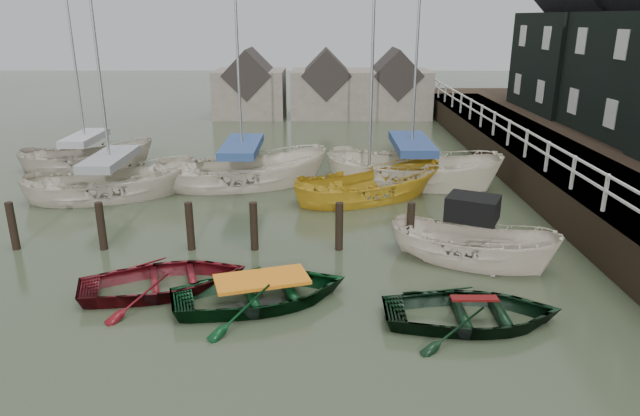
{
  "coord_description": "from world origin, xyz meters",
  "views": [
    {
      "loc": [
        0.7,
        -12.01,
        6.29
      ],
      "look_at": [
        0.66,
        2.54,
        1.4
      ],
      "focal_mm": 32.0,
      "sensor_mm": 36.0,
      "label": 1
    }
  ],
  "objects_px": {
    "sailboat_e": "(89,166)",
    "rowboat_red": "(166,290)",
    "motorboat": "(470,259)",
    "sailboat_d": "(410,182)",
    "rowboat_dkgreen": "(472,323)",
    "sailboat_a": "(114,195)",
    "rowboat_green": "(263,303)",
    "sailboat_b": "(243,183)",
    "sailboat_c": "(368,198)"
  },
  "relations": [
    {
      "from": "sailboat_e",
      "to": "rowboat_red",
      "type": "bearing_deg",
      "value": -167.12
    },
    {
      "from": "motorboat",
      "to": "sailboat_d",
      "type": "xyz_separation_m",
      "value": [
        -0.49,
        7.7,
        -0.03
      ]
    },
    {
      "from": "rowboat_dkgreen",
      "to": "sailboat_a",
      "type": "xyz_separation_m",
      "value": [
        -10.91,
        9.11,
        0.07
      ]
    },
    {
      "from": "rowboat_green",
      "to": "sailboat_d",
      "type": "distance_m",
      "value": 11.12
    },
    {
      "from": "rowboat_red",
      "to": "sailboat_d",
      "type": "height_order",
      "value": "sailboat_d"
    },
    {
      "from": "sailboat_b",
      "to": "sailboat_d",
      "type": "distance_m",
      "value": 6.6
    },
    {
      "from": "sailboat_b",
      "to": "sailboat_e",
      "type": "bearing_deg",
      "value": 55.8
    },
    {
      "from": "rowboat_red",
      "to": "motorboat",
      "type": "relative_size",
      "value": 0.83
    },
    {
      "from": "rowboat_green",
      "to": "sailboat_e",
      "type": "bearing_deg",
      "value": 18.47
    },
    {
      "from": "sailboat_b",
      "to": "sailboat_e",
      "type": "relative_size",
      "value": 1.27
    },
    {
      "from": "sailboat_b",
      "to": "sailboat_c",
      "type": "xyz_separation_m",
      "value": [
        4.79,
        -1.71,
        -0.05
      ]
    },
    {
      "from": "motorboat",
      "to": "sailboat_c",
      "type": "distance_m",
      "value": 6.17
    },
    {
      "from": "rowboat_green",
      "to": "sailboat_c",
      "type": "xyz_separation_m",
      "value": [
        3.08,
        8.02,
        0.02
      ]
    },
    {
      "from": "rowboat_red",
      "to": "sailboat_d",
      "type": "relative_size",
      "value": 0.3
    },
    {
      "from": "rowboat_dkgreen",
      "to": "sailboat_b",
      "type": "bearing_deg",
      "value": 31.18
    },
    {
      "from": "sailboat_c",
      "to": "rowboat_dkgreen",
      "type": "bearing_deg",
      "value": 165.49
    },
    {
      "from": "rowboat_red",
      "to": "rowboat_green",
      "type": "bearing_deg",
      "value": -122.8
    },
    {
      "from": "rowboat_dkgreen",
      "to": "sailboat_e",
      "type": "height_order",
      "value": "sailboat_e"
    },
    {
      "from": "motorboat",
      "to": "sailboat_a",
      "type": "xyz_separation_m",
      "value": [
        -11.66,
        5.9,
        -0.02
      ]
    },
    {
      "from": "rowboat_green",
      "to": "sailboat_b",
      "type": "distance_m",
      "value": 9.89
    },
    {
      "from": "sailboat_b",
      "to": "rowboat_red",
      "type": "bearing_deg",
      "value": 162.67
    },
    {
      "from": "rowboat_dkgreen",
      "to": "sailboat_d",
      "type": "height_order",
      "value": "sailboat_d"
    },
    {
      "from": "motorboat",
      "to": "rowboat_green",
      "type": "bearing_deg",
      "value": 138.84
    },
    {
      "from": "rowboat_green",
      "to": "motorboat",
      "type": "relative_size",
      "value": 0.85
    },
    {
      "from": "motorboat",
      "to": "sailboat_e",
      "type": "height_order",
      "value": "sailboat_e"
    },
    {
      "from": "sailboat_d",
      "to": "sailboat_e",
      "type": "xyz_separation_m",
      "value": [
        -13.79,
        2.53,
        0.0
      ]
    },
    {
      "from": "rowboat_red",
      "to": "sailboat_a",
      "type": "relative_size",
      "value": 0.34
    },
    {
      "from": "rowboat_dkgreen",
      "to": "sailboat_e",
      "type": "bearing_deg",
      "value": 45.61
    },
    {
      "from": "sailboat_e",
      "to": "sailboat_d",
      "type": "bearing_deg",
      "value": -116.17
    },
    {
      "from": "rowboat_green",
      "to": "sailboat_e",
      "type": "distance_m",
      "value": 15.36
    },
    {
      "from": "rowboat_red",
      "to": "sailboat_b",
      "type": "height_order",
      "value": "sailboat_b"
    },
    {
      "from": "motorboat",
      "to": "sailboat_c",
      "type": "relative_size",
      "value": 0.44
    },
    {
      "from": "sailboat_c",
      "to": "sailboat_d",
      "type": "height_order",
      "value": "sailboat_d"
    },
    {
      "from": "sailboat_a",
      "to": "sailboat_d",
      "type": "xyz_separation_m",
      "value": [
        11.17,
        1.8,
        -0.0
      ]
    },
    {
      "from": "rowboat_green",
      "to": "sailboat_a",
      "type": "xyz_separation_m",
      "value": [
        -6.28,
        8.19,
        0.07
      ]
    },
    {
      "from": "sailboat_d",
      "to": "motorboat",
      "type": "bearing_deg",
      "value": -156.17
    },
    {
      "from": "sailboat_c",
      "to": "sailboat_e",
      "type": "bearing_deg",
      "value": 45.09
    },
    {
      "from": "motorboat",
      "to": "sailboat_e",
      "type": "bearing_deg",
      "value": 80.08
    },
    {
      "from": "rowboat_red",
      "to": "sailboat_c",
      "type": "relative_size",
      "value": 0.37
    },
    {
      "from": "motorboat",
      "to": "rowboat_dkgreen",
      "type": "bearing_deg",
      "value": -167.37
    },
    {
      "from": "motorboat",
      "to": "sailboat_d",
      "type": "distance_m",
      "value": 7.71
    },
    {
      "from": "sailboat_d",
      "to": "sailboat_e",
      "type": "bearing_deg",
      "value": 99.82
    },
    {
      "from": "rowboat_red",
      "to": "motorboat",
      "type": "bearing_deg",
      "value": -96.08
    },
    {
      "from": "motorboat",
      "to": "sailboat_b",
      "type": "relative_size",
      "value": 0.38
    },
    {
      "from": "sailboat_b",
      "to": "rowboat_green",
      "type": "bearing_deg",
      "value": 176.94
    },
    {
      "from": "rowboat_green",
      "to": "sailboat_b",
      "type": "xyz_separation_m",
      "value": [
        -1.71,
        9.74,
        0.06
      ]
    },
    {
      "from": "rowboat_dkgreen",
      "to": "sailboat_d",
      "type": "xyz_separation_m",
      "value": [
        0.26,
        10.91,
        0.06
      ]
    },
    {
      "from": "sailboat_d",
      "to": "rowboat_green",
      "type": "bearing_deg",
      "value": 174.16
    },
    {
      "from": "rowboat_green",
      "to": "motorboat",
      "type": "bearing_deg",
      "value": -83.79
    },
    {
      "from": "sailboat_a",
      "to": "sailboat_d",
      "type": "height_order",
      "value": "sailboat_d"
    }
  ]
}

